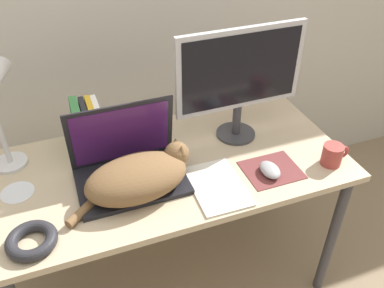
{
  "coord_description": "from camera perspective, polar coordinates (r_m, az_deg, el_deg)",
  "views": [
    {
      "loc": [
        -0.36,
        -0.86,
        1.76
      ],
      "look_at": [
        0.07,
        0.3,
        0.84
      ],
      "focal_mm": 38.0,
      "sensor_mm": 36.0,
      "label": 1
    }
  ],
  "objects": [
    {
      "name": "notepad",
      "position": [
        1.51,
        3.52,
        -5.91
      ],
      "size": [
        0.19,
        0.28,
        0.01
      ],
      "color": "silver",
      "rests_on": "desk"
    },
    {
      "name": "book_row",
      "position": [
        1.71,
        -14.37,
        2.6
      ],
      "size": [
        0.13,
        0.17,
        0.2
      ],
      "color": "#387A42",
      "rests_on": "desk"
    },
    {
      "name": "cable_coil",
      "position": [
        1.4,
        -21.58,
        -12.48
      ],
      "size": [
        0.16,
        0.16,
        0.04
      ],
      "color": "#232328",
      "rests_on": "desk"
    },
    {
      "name": "mousepad",
      "position": [
        1.61,
        11.1,
        -3.59
      ],
      "size": [
        0.21,
        0.18,
        0.0
      ],
      "color": "brown",
      "rests_on": "desk"
    },
    {
      "name": "cd_disc",
      "position": [
        1.61,
        -23.3,
        -6.26
      ],
      "size": [
        0.12,
        0.12,
        0.0
      ],
      "color": "silver",
      "rests_on": "desk"
    },
    {
      "name": "laptop",
      "position": [
        1.53,
        -8.9,
        -3.16
      ],
      "size": [
        0.4,
        0.28,
        0.29
      ],
      "color": "black",
      "rests_on": "desk"
    },
    {
      "name": "computer_mouse",
      "position": [
        1.57,
        10.89,
        -3.58
      ],
      "size": [
        0.07,
        0.1,
        0.04
      ],
      "color": "#99999E",
      "rests_on": "mousepad"
    },
    {
      "name": "desk",
      "position": [
        1.66,
        -2.76,
        -4.83
      ],
      "size": [
        1.38,
        0.68,
        0.74
      ],
      "color": "tan",
      "rests_on": "ground_plane"
    },
    {
      "name": "mug",
      "position": [
        1.68,
        19.16,
        -1.43
      ],
      "size": [
        0.12,
        0.08,
        0.09
      ],
      "color": "#993833",
      "rests_on": "desk"
    },
    {
      "name": "external_monitor",
      "position": [
        1.63,
        6.77,
        9.42
      ],
      "size": [
        0.54,
        0.17,
        0.48
      ],
      "color": "#333338",
      "rests_on": "desk"
    },
    {
      "name": "cat",
      "position": [
        1.45,
        -7.43,
        -4.55
      ],
      "size": [
        0.48,
        0.26,
        0.15
      ],
      "color": "brown",
      "rests_on": "desk"
    }
  ]
}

